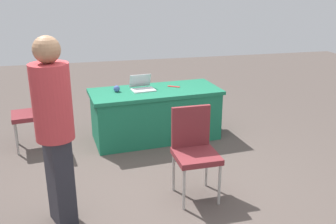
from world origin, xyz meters
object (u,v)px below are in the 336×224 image
object	(u,v)px
table_foreground	(155,114)
person_attendee_standing	(54,124)
chair_near_front	(34,109)
chair_tucked_right	(194,147)
laptop_silver	(142,87)
scissors_red	(174,87)
yarn_ball	(117,89)

from	to	relation	value
table_foreground	person_attendee_standing	distance (m)	2.30
chair_near_front	chair_tucked_right	distance (m)	2.44
person_attendee_standing	laptop_silver	size ratio (longest dim) A/B	5.02
table_foreground	scissors_red	world-z (taller)	scissors_red
laptop_silver	scissors_red	size ratio (longest dim) A/B	1.96
yarn_ball	scissors_red	distance (m)	0.84
laptop_silver	scissors_red	distance (m)	0.48
scissors_red	table_foreground	bearing A→B (deg)	-129.65
laptop_silver	chair_tucked_right	bearing A→B (deg)	90.94
chair_tucked_right	yarn_ball	bearing A→B (deg)	-71.03
chair_near_front	laptop_silver	bearing A→B (deg)	-99.31
yarn_ball	laptop_silver	bearing A→B (deg)	-176.17
chair_tucked_right	scissors_red	xyz separation A→B (m)	(-0.21, -1.73, 0.18)
laptop_silver	person_attendee_standing	bearing A→B (deg)	51.72
chair_tucked_right	person_attendee_standing	distance (m)	1.44
laptop_silver	yarn_ball	world-z (taller)	laptop_silver
person_attendee_standing	laptop_silver	distance (m)	2.18
chair_tucked_right	laptop_silver	xyz separation A→B (m)	(0.26, -1.68, 0.21)
scissors_red	chair_near_front	bearing A→B (deg)	-147.76
person_attendee_standing	scissors_red	bearing A→B (deg)	118.18
chair_tucked_right	scissors_red	bearing A→B (deg)	-98.68
laptop_silver	scissors_red	world-z (taller)	laptop_silver
table_foreground	person_attendee_standing	size ratio (longest dim) A/B	1.07
chair_near_front	person_attendee_standing	distance (m)	1.98
table_foreground	laptop_silver	size ratio (longest dim) A/B	5.37
table_foreground	chair_tucked_right	xyz separation A→B (m)	(-0.08, 1.63, 0.19)
chair_tucked_right	person_attendee_standing	world-z (taller)	person_attendee_standing
chair_near_front	scissors_red	distance (m)	1.98
person_attendee_standing	scissors_red	xyz separation A→B (m)	(-1.57, -1.91, -0.26)
table_foreground	scissors_red	distance (m)	0.48
table_foreground	chair_tucked_right	size ratio (longest dim) A/B	1.97
chair_tucked_right	scissors_red	size ratio (longest dim) A/B	5.34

